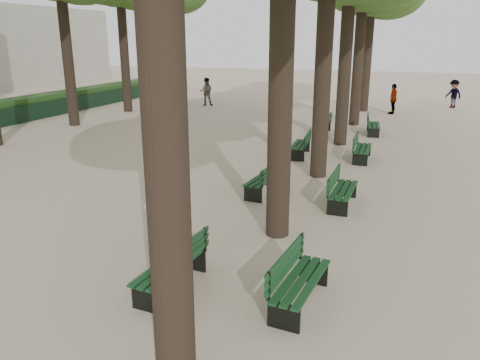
% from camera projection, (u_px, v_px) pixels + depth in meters
% --- Properties ---
extents(ground, '(120.00, 120.00, 0.00)m').
position_uv_depth(ground, '(153.00, 286.00, 8.44)').
color(ground, '#C1AB92').
rests_on(ground, ground).
extents(bench_left_0, '(0.71, 1.84, 0.92)m').
position_uv_depth(bench_left_0, '(171.00, 275.00, 8.27)').
color(bench_left_0, black).
rests_on(bench_left_0, ground).
extents(bench_left_1, '(0.74, 1.85, 0.92)m').
position_uv_depth(bench_left_1, '(264.00, 184.00, 13.37)').
color(bench_left_1, black).
rests_on(bench_left_1, ground).
extents(bench_left_2, '(0.71, 1.84, 0.92)m').
position_uv_depth(bench_left_2, '(300.00, 149.00, 17.62)').
color(bench_left_2, black).
rests_on(bench_left_2, ground).
extents(bench_left_3, '(0.61, 1.81, 0.92)m').
position_uv_depth(bench_left_3, '(322.00, 128.00, 21.78)').
color(bench_left_3, black).
rests_on(bench_left_3, ground).
extents(bench_right_0, '(0.74, 1.85, 0.92)m').
position_uv_depth(bench_right_0, '(300.00, 290.00, 7.77)').
color(bench_right_0, black).
rests_on(bench_right_0, ground).
extents(bench_right_1, '(0.61, 1.81, 0.92)m').
position_uv_depth(bench_right_1, '(343.00, 196.00, 12.39)').
color(bench_right_1, black).
rests_on(bench_right_1, ground).
extents(bench_right_2, '(0.60, 1.81, 0.92)m').
position_uv_depth(bench_right_2, '(362.00, 153.00, 17.01)').
color(bench_right_2, black).
rests_on(bench_right_2, ground).
extents(bench_right_3, '(0.75, 1.85, 0.92)m').
position_uv_depth(bench_right_3, '(373.00, 129.00, 21.63)').
color(bench_right_3, black).
rests_on(bench_right_3, ground).
extents(man_with_map, '(0.72, 0.73, 1.62)m').
position_uv_depth(man_with_map, '(165.00, 217.00, 9.47)').
color(man_with_map, black).
rests_on(man_with_map, ground).
extents(pedestrian_c, '(0.58, 1.08, 1.75)m').
position_uv_depth(pedestrian_c, '(393.00, 99.00, 27.31)').
color(pedestrian_c, '#262628').
rests_on(pedestrian_c, ground).
extents(pedestrian_a, '(0.95, 0.64, 1.80)m').
position_uv_depth(pedestrian_a, '(206.00, 92.00, 30.80)').
color(pedestrian_a, '#262628').
rests_on(pedestrian_a, ground).
extents(pedestrian_b, '(1.07, 1.04, 1.76)m').
position_uv_depth(pedestrian_b, '(454.00, 94.00, 29.74)').
color(pedestrian_b, '#262628').
rests_on(pedestrian_b, ground).
extents(building_far, '(12.00, 16.00, 7.00)m').
position_uv_depth(building_far, '(6.00, 47.00, 45.07)').
color(building_far, '#B7B2A3').
rests_on(building_far, ground).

